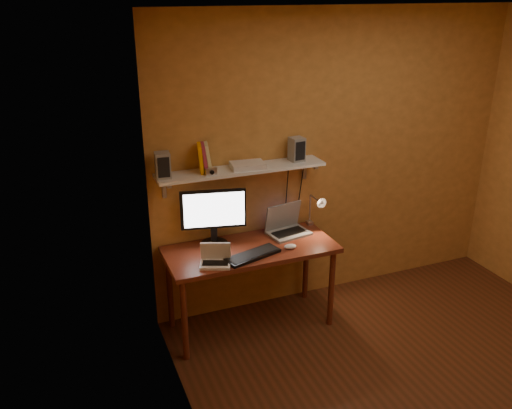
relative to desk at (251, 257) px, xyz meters
name	(u,v)px	position (x,y,z in m)	size (l,w,h in m)	color
room	(462,229)	(0.95, -1.28, 0.64)	(3.44, 3.24, 2.64)	#552716
desk	(251,257)	(0.00, 0.00, 0.00)	(1.40, 0.60, 0.75)	maroon
wall_shelf	(242,170)	(0.00, 0.19, 0.69)	(1.40, 0.25, 0.21)	silver
monitor	(213,215)	(-0.26, 0.16, 0.36)	(0.53, 0.27, 0.48)	black
laptop	(286,225)	(0.39, 0.16, 0.15)	(0.38, 0.30, 0.26)	gray
netbook	(215,258)	(-0.35, -0.16, 0.14)	(0.28, 0.24, 0.18)	silver
keyboard	(253,255)	(-0.05, -0.16, 0.10)	(0.46, 0.15, 0.02)	black
mouse	(290,246)	(0.29, -0.14, 0.10)	(0.10, 0.07, 0.04)	silver
desk_lamp	(316,207)	(0.66, 0.13, 0.29)	(0.09, 0.23, 0.38)	silver
speaker_left	(163,165)	(-0.64, 0.19, 0.81)	(0.11, 0.11, 0.20)	gray
speaker_right	(297,149)	(0.49, 0.20, 0.81)	(0.11, 0.11, 0.20)	gray
books	(204,158)	(-0.30, 0.21, 0.82)	(0.15, 0.16, 0.23)	#F19900
shelf_camera	(211,172)	(-0.28, 0.11, 0.74)	(0.09, 0.04, 0.06)	silver
router	(248,165)	(0.04, 0.18, 0.73)	(0.27, 0.18, 0.05)	silver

